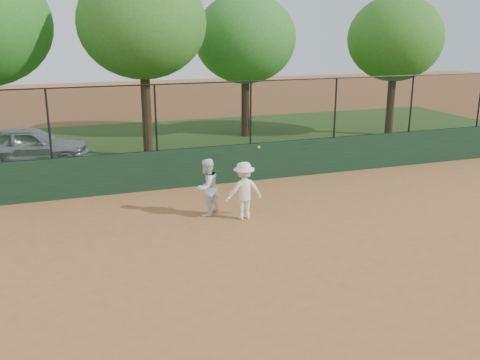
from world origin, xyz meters
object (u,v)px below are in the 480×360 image
object	(u,v)px
tree_4	(396,39)
parked_car	(30,146)
tree_2	(142,23)
tree_3	(246,39)
player_second	(207,187)
player_main	(244,191)

from	to	relation	value
tree_4	parked_car	bearing A→B (deg)	-178.83
tree_2	tree_4	world-z (taller)	tree_2
parked_car	tree_3	size ratio (longest dim) A/B	0.65
parked_car	player_second	bearing A→B (deg)	-137.90
parked_car	tree_3	distance (m)	10.03
tree_2	tree_3	bearing A→B (deg)	27.53
player_second	player_main	bearing A→B (deg)	112.37
parked_car	player_main	world-z (taller)	player_main
player_main	tree_4	size ratio (longest dim) A/B	0.32
tree_3	player_main	bearing A→B (deg)	-110.21
parked_car	tree_2	world-z (taller)	tree_2
tree_2	tree_3	xyz separation A→B (m)	(4.87, 2.54, -0.62)
parked_car	player_main	size ratio (longest dim) A/B	2.05
player_main	tree_2	distance (m)	8.76
player_main	tree_4	xyz separation A→B (m)	(10.00, 8.17, 3.52)
tree_3	parked_car	bearing A→B (deg)	-165.63
parked_car	player_main	xyz separation A→B (m)	(5.33, -7.85, 0.06)
tree_3	tree_4	distance (m)	6.57
parked_car	tree_4	distance (m)	15.74
tree_2	parked_car	bearing A→B (deg)	177.12
player_main	tree_2	size ratio (longest dim) A/B	0.29
player_main	tree_2	xyz separation A→B (m)	(-1.12, 7.64, 4.15)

